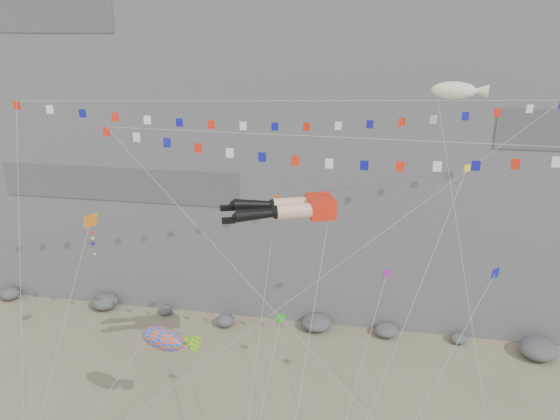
% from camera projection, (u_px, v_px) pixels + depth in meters
% --- Properties ---
extents(cliff, '(80.00, 28.00, 50.00)m').
position_uv_depth(cliff, '(340.00, 28.00, 53.85)').
color(cliff, slate).
rests_on(cliff, ground).
extents(talus_boulders, '(60.00, 3.00, 1.20)m').
position_uv_depth(talus_boulders, '(317.00, 323.00, 47.77)').
color(talus_boulders, '#5A5B5F').
rests_on(talus_boulders, ground).
extents(legs_kite, '(6.77, 15.31, 20.71)m').
position_uv_depth(legs_kite, '(290.00, 208.00, 31.74)').
color(legs_kite, red).
rests_on(legs_kite, ground).
extents(flag_banner_upper, '(34.70, 17.63, 28.11)m').
position_uv_depth(flag_banner_upper, '(291.00, 101.00, 35.20)').
color(flag_banner_upper, red).
rests_on(flag_banner_upper, ground).
extents(flag_banner_lower, '(28.56, 8.11, 22.79)m').
position_uv_depth(flag_banner_lower, '(348.00, 138.00, 29.22)').
color(flag_banner_lower, red).
rests_on(flag_banner_lower, ground).
extents(harlequin_kite, '(2.45, 9.19, 15.96)m').
position_uv_depth(harlequin_kite, '(90.00, 222.00, 34.30)').
color(harlequin_kite, red).
rests_on(harlequin_kite, ground).
extents(fish_windsock, '(8.24, 6.35, 11.10)m').
position_uv_depth(fish_windsock, '(162.00, 339.00, 32.16)').
color(fish_windsock, '#ED4D0C').
rests_on(fish_windsock, ground).
extents(blimp_windsock, '(5.29, 14.42, 25.56)m').
position_uv_depth(blimp_windsock, '(454.00, 91.00, 33.44)').
color(blimp_windsock, '#FAF2CE').
rests_on(blimp_windsock, ground).
extents(small_kite_a, '(1.15, 14.96, 20.48)m').
position_uv_depth(small_kite_a, '(276.00, 205.00, 34.96)').
color(small_kite_a, '#DD5E12').
rests_on(small_kite_a, ground).
extents(small_kite_b, '(3.87, 11.94, 16.32)m').
position_uv_depth(small_kite_b, '(385.00, 279.00, 32.30)').
color(small_kite_b, purple).
rests_on(small_kite_b, ground).
extents(small_kite_c, '(1.78, 9.45, 13.40)m').
position_uv_depth(small_kite_c, '(280.00, 322.00, 30.00)').
color(small_kite_c, green).
rests_on(small_kite_c, ground).
extents(small_kite_d, '(8.12, 14.49, 23.38)m').
position_uv_depth(small_kite_d, '(462.00, 180.00, 32.48)').
color(small_kite_d, '#FFF615').
rests_on(small_kite_d, ground).
extents(small_kite_e, '(7.97, 8.34, 16.76)m').
position_uv_depth(small_kite_e, '(493.00, 277.00, 28.48)').
color(small_kite_e, '#12139E').
rests_on(small_kite_e, ground).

